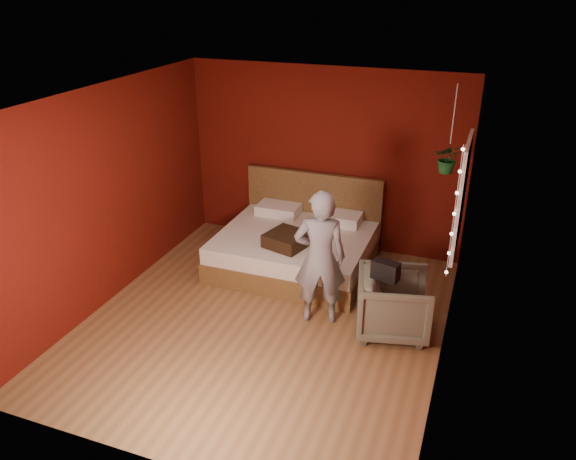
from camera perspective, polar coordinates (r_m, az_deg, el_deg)
The scene contains 10 objects.
floor at distance 6.69m, azimuth -2.30°, elevation -9.13°, with size 4.50×4.50×0.00m, color brown.
room_walls at distance 5.92m, azimuth -2.57°, elevation 4.49°, with size 4.04×4.54×2.62m.
window at distance 6.41m, azimuth 17.19°, elevation 3.29°, with size 0.05×0.97×1.27m.
fairy_lights at distance 5.92m, azimuth 16.53°, elevation 1.59°, with size 0.04×0.04×1.45m.
bed at distance 7.74m, azimuth 0.90°, elevation -1.60°, with size 2.03×1.72×1.11m.
person at distance 6.30m, azimuth 3.26°, elevation -2.87°, with size 0.59×0.39×1.62m, color gray.
armchair at distance 6.41m, azimuth 10.68°, elevation -7.37°, with size 0.77×0.80×0.72m, color #666650.
handbag at distance 6.09m, azimuth 9.90°, elevation -4.06°, with size 0.29×0.15×0.21m, color black.
throw_pillow at distance 7.21m, azimuth -0.09°, elevation -0.98°, with size 0.49×0.49×0.17m, color #301E10.
hanging_plant at distance 6.90m, azimuth 15.99°, elevation 7.02°, with size 0.32×0.28×1.05m.
Camera 1 is at (2.18, -5.10, 3.73)m, focal length 35.00 mm.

